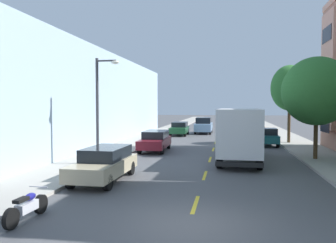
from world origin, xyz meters
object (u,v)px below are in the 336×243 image
at_px(street_lamp, 100,102).
at_px(parked_wagon_burgundy, 155,140).
at_px(parked_hatchback_teal, 267,137).
at_px(moving_sky_sedan, 204,125).
at_px(parked_sedan_black, 255,127).
at_px(parked_wagon_champagne, 104,163).
at_px(delivery_box_truck, 240,131).
at_px(parked_wagon_forest, 180,128).
at_px(parked_motorcycle, 27,207).
at_px(parked_hatchback_red, 246,120).
at_px(street_tree_third, 290,88).
at_px(street_tree_second, 317,91).
at_px(parked_pickup_orange, 250,122).

height_order(street_lamp, parked_wagon_burgundy, street_lamp).
distance_m(parked_hatchback_teal, moving_sky_sedan, 13.31).
height_order(parked_sedan_black, parked_hatchback_teal, parked_hatchback_teal).
xyz_separation_m(street_lamp, parked_wagon_champagne, (1.51, -3.49, -2.80)).
height_order(delivery_box_truck, parked_hatchback_teal, delivery_box_truck).
bearing_deg(parked_wagon_forest, parked_sedan_black, 25.30).
height_order(delivery_box_truck, parked_motorcycle, delivery_box_truck).
distance_m(parked_wagon_forest, parked_hatchback_red, 25.70).
bearing_deg(parked_motorcycle, street_tree_third, 63.62).
bearing_deg(parked_wagon_burgundy, street_lamp, -103.80).
xyz_separation_m(street_lamp, parked_hatchback_teal, (10.26, 11.82, -2.85)).
distance_m(delivery_box_truck, parked_hatchback_teal, 9.18).
distance_m(parked_sedan_black, parked_wagon_burgundy, 19.87).
distance_m(street_tree_second, parked_wagon_champagne, 13.61).
bearing_deg(parked_hatchback_red, parked_motorcycle, -99.58).
bearing_deg(moving_sky_sedan, parked_wagon_burgundy, -98.30).
relative_size(parked_hatchback_red, parked_pickup_orange, 0.76).
height_order(parked_wagon_forest, moving_sky_sedan, moving_sky_sedan).
bearing_deg(parked_pickup_orange, street_tree_second, -86.58).
xyz_separation_m(street_tree_second, moving_sky_sedan, (-8.20, 19.62, -3.29)).
distance_m(parked_wagon_burgundy, moving_sky_sedan, 16.98).
bearing_deg(parked_wagon_burgundy, delivery_box_truck, -31.87).
xyz_separation_m(parked_wagon_burgundy, parked_motorcycle, (-0.50, -15.92, -0.39)).
bearing_deg(parked_wagon_burgundy, parked_hatchback_red, 77.24).
relative_size(street_tree_third, parked_pickup_orange, 1.28).
height_order(parked_hatchback_red, parked_motorcycle, parked_hatchback_red).
xyz_separation_m(street_tree_second, delivery_box_truck, (-4.61, -0.93, -2.42)).
bearing_deg(moving_sky_sedan, parked_sedan_black, 10.25).
bearing_deg(parked_wagon_champagne, parked_sedan_black, 72.74).
bearing_deg(moving_sky_sedan, parked_pickup_orange, 64.49).
height_order(street_tree_third, parked_wagon_burgundy, street_tree_third).
bearing_deg(moving_sky_sedan, parked_hatchback_teal, -62.54).
xyz_separation_m(street_tree_third, moving_sky_sedan, (-8.20, 10.23, -3.94)).
xyz_separation_m(parked_sedan_black, parked_hatchback_red, (0.00, 20.08, 0.01)).
xyz_separation_m(parked_wagon_forest, parked_motorcycle, (-0.42, -29.73, -0.39)).
distance_m(parked_hatchback_teal, parked_hatchback_red, 33.00).
bearing_deg(street_lamp, parked_motorcycle, -82.61).
height_order(street_tree_third, parked_sedan_black, street_tree_third).
relative_size(parked_hatchback_teal, moving_sky_sedan, 0.84).
relative_size(delivery_box_truck, parked_pickup_orange, 1.52).
relative_size(street_tree_third, parked_sedan_black, 1.50).
bearing_deg(street_tree_third, street_lamp, -132.64).
bearing_deg(delivery_box_truck, parked_hatchback_teal, 73.80).
height_order(parked_wagon_forest, parked_motorcycle, parked_wagon_forest).
xyz_separation_m(parked_hatchback_teal, moving_sky_sedan, (-6.14, 11.81, 0.23)).
distance_m(street_tree_third, parked_wagon_burgundy, 13.17).
bearing_deg(street_tree_second, parked_hatchback_teal, 104.80).
bearing_deg(street_lamp, moving_sky_sedan, 80.09).
bearing_deg(moving_sky_sedan, street_lamp, -99.91).
height_order(delivery_box_truck, parked_wagon_forest, delivery_box_truck).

